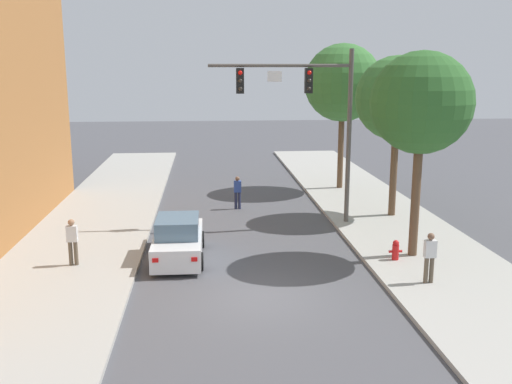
{
  "coord_description": "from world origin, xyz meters",
  "views": [
    {
      "loc": [
        -1.59,
        -16.28,
        6.84
      ],
      "look_at": [
        0.38,
        5.91,
        2.0
      ],
      "focal_mm": 40.07,
      "sensor_mm": 36.0,
      "label": 1
    }
  ],
  "objects_px": {
    "traffic_signal_mast": "(311,105)",
    "pedestrian_crossing_road": "(238,191)",
    "pedestrian_sidewalk_left_walker": "(72,240)",
    "street_tree_third": "(343,83)",
    "street_tree_second": "(397,99)",
    "fire_hydrant": "(396,250)",
    "car_lead_white": "(178,240)",
    "street_tree_nearest": "(421,104)",
    "pedestrian_sidewalk_right_walker": "(430,255)"
  },
  "relations": [
    {
      "from": "pedestrian_sidewalk_right_walker",
      "to": "pedestrian_crossing_road",
      "type": "bearing_deg",
      "value": 116.61
    },
    {
      "from": "pedestrian_sidewalk_left_walker",
      "to": "fire_hydrant",
      "type": "distance_m",
      "value": 11.33
    },
    {
      "from": "pedestrian_crossing_road",
      "to": "traffic_signal_mast",
      "type": "bearing_deg",
      "value": -48.49
    },
    {
      "from": "traffic_signal_mast",
      "to": "pedestrian_crossing_road",
      "type": "xyz_separation_m",
      "value": [
        -2.95,
        3.33,
        -4.41
      ]
    },
    {
      "from": "traffic_signal_mast",
      "to": "pedestrian_sidewalk_right_walker",
      "type": "relative_size",
      "value": 4.57
    },
    {
      "from": "car_lead_white",
      "to": "fire_hydrant",
      "type": "relative_size",
      "value": 5.91
    },
    {
      "from": "street_tree_nearest",
      "to": "street_tree_third",
      "type": "distance_m",
      "value": 12.13
    },
    {
      "from": "pedestrian_sidewalk_left_walker",
      "to": "traffic_signal_mast",
      "type": "bearing_deg",
      "value": 28.01
    },
    {
      "from": "pedestrian_crossing_road",
      "to": "street_tree_second",
      "type": "distance_m",
      "value": 8.75
    },
    {
      "from": "pedestrian_crossing_road",
      "to": "street_tree_second",
      "type": "height_order",
      "value": "street_tree_second"
    },
    {
      "from": "fire_hydrant",
      "to": "street_tree_third",
      "type": "height_order",
      "value": "street_tree_third"
    },
    {
      "from": "traffic_signal_mast",
      "to": "street_tree_third",
      "type": "relative_size",
      "value": 0.93
    },
    {
      "from": "pedestrian_crossing_road",
      "to": "pedestrian_sidewalk_right_walker",
      "type": "height_order",
      "value": "pedestrian_sidewalk_right_walker"
    },
    {
      "from": "traffic_signal_mast",
      "to": "pedestrian_crossing_road",
      "type": "relative_size",
      "value": 4.57
    },
    {
      "from": "pedestrian_sidewalk_left_walker",
      "to": "fire_hydrant",
      "type": "xyz_separation_m",
      "value": [
        11.31,
        -0.43,
        -0.56
      ]
    },
    {
      "from": "pedestrian_sidewalk_right_walker",
      "to": "street_tree_second",
      "type": "distance_m",
      "value": 9.74
    },
    {
      "from": "car_lead_white",
      "to": "street_tree_third",
      "type": "height_order",
      "value": "street_tree_third"
    },
    {
      "from": "street_tree_second",
      "to": "pedestrian_sidewalk_left_walker",
      "type": "bearing_deg",
      "value": -156.3
    },
    {
      "from": "car_lead_white",
      "to": "street_tree_nearest",
      "type": "bearing_deg",
      "value": -4.84
    },
    {
      "from": "traffic_signal_mast",
      "to": "pedestrian_sidewalk_left_walker",
      "type": "distance_m",
      "value": 11.17
    },
    {
      "from": "pedestrian_crossing_road",
      "to": "street_tree_third",
      "type": "relative_size",
      "value": 0.2
    },
    {
      "from": "fire_hydrant",
      "to": "street_tree_nearest",
      "type": "bearing_deg",
      "value": 30.1
    },
    {
      "from": "traffic_signal_mast",
      "to": "street_tree_nearest",
      "type": "relative_size",
      "value": 1.03
    },
    {
      "from": "traffic_signal_mast",
      "to": "street_tree_second",
      "type": "distance_m",
      "value": 4.22
    },
    {
      "from": "pedestrian_sidewalk_left_walker",
      "to": "street_tree_second",
      "type": "bearing_deg",
      "value": 23.7
    },
    {
      "from": "fire_hydrant",
      "to": "car_lead_white",
      "type": "bearing_deg",
      "value": 171.3
    },
    {
      "from": "pedestrian_sidewalk_left_walker",
      "to": "pedestrian_sidewalk_right_walker",
      "type": "relative_size",
      "value": 1.0
    },
    {
      "from": "traffic_signal_mast",
      "to": "car_lead_white",
      "type": "height_order",
      "value": "traffic_signal_mast"
    },
    {
      "from": "fire_hydrant",
      "to": "street_tree_nearest",
      "type": "distance_m",
      "value": 5.22
    },
    {
      "from": "pedestrian_sidewalk_left_walker",
      "to": "pedestrian_sidewalk_right_walker",
      "type": "height_order",
      "value": "same"
    },
    {
      "from": "pedestrian_crossing_road",
      "to": "fire_hydrant",
      "type": "distance_m",
      "value": 10.04
    },
    {
      "from": "street_tree_second",
      "to": "traffic_signal_mast",
      "type": "bearing_deg",
      "value": -166.92
    },
    {
      "from": "pedestrian_crossing_road",
      "to": "street_tree_third",
      "type": "bearing_deg",
      "value": 33.18
    },
    {
      "from": "fire_hydrant",
      "to": "street_tree_second",
      "type": "distance_m",
      "value": 8.21
    },
    {
      "from": "pedestrian_sidewalk_left_walker",
      "to": "street_tree_nearest",
      "type": "height_order",
      "value": "street_tree_nearest"
    },
    {
      "from": "car_lead_white",
      "to": "pedestrian_sidewalk_left_walker",
      "type": "height_order",
      "value": "pedestrian_sidewalk_left_walker"
    },
    {
      "from": "street_tree_third",
      "to": "street_tree_nearest",
      "type": "bearing_deg",
      "value": -90.67
    },
    {
      "from": "traffic_signal_mast",
      "to": "street_tree_nearest",
      "type": "bearing_deg",
      "value": -58.16
    },
    {
      "from": "pedestrian_sidewalk_left_walker",
      "to": "street_tree_third",
      "type": "height_order",
      "value": "street_tree_third"
    },
    {
      "from": "street_tree_second",
      "to": "street_tree_third",
      "type": "xyz_separation_m",
      "value": [
        -0.97,
        6.36,
        0.53
      ]
    },
    {
      "from": "pedestrian_sidewalk_right_walker",
      "to": "street_tree_nearest",
      "type": "bearing_deg",
      "value": 80.02
    },
    {
      "from": "car_lead_white",
      "to": "street_tree_second",
      "type": "relative_size",
      "value": 0.59
    },
    {
      "from": "pedestrian_sidewalk_left_walker",
      "to": "fire_hydrant",
      "type": "height_order",
      "value": "pedestrian_sidewalk_left_walker"
    },
    {
      "from": "pedestrian_crossing_road",
      "to": "street_tree_second",
      "type": "bearing_deg",
      "value": -18.64
    },
    {
      "from": "pedestrian_crossing_road",
      "to": "street_tree_second",
      "type": "xyz_separation_m",
      "value": [
        7.05,
        -2.38,
        4.59
      ]
    },
    {
      "from": "fire_hydrant",
      "to": "traffic_signal_mast",
      "type": "bearing_deg",
      "value": 112.58
    },
    {
      "from": "street_tree_third",
      "to": "fire_hydrant",
      "type": "bearing_deg",
      "value": -94.26
    },
    {
      "from": "traffic_signal_mast",
      "to": "pedestrian_sidewalk_right_walker",
      "type": "xyz_separation_m",
      "value": [
        2.51,
        -7.56,
        -4.26
      ]
    },
    {
      "from": "pedestrian_sidewalk_left_walker",
      "to": "pedestrian_crossing_road",
      "type": "relative_size",
      "value": 1.0
    },
    {
      "from": "traffic_signal_mast",
      "to": "street_tree_second",
      "type": "height_order",
      "value": "traffic_signal_mast"
    }
  ]
}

